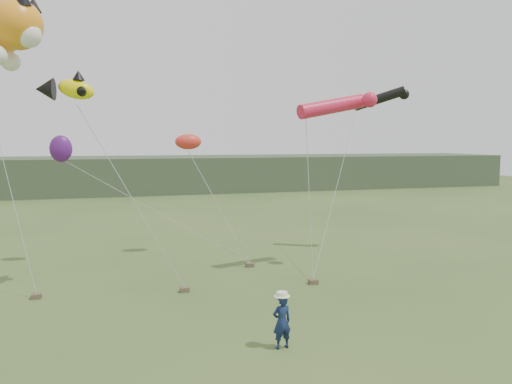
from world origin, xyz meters
TOP-DOWN VIEW (x-y plane):
  - ground at (0.00, 0.00)m, footprint 120.00×120.00m
  - headland at (-3.11, 44.69)m, footprint 90.00×13.00m
  - festival_attendant at (0.69, -1.83)m, footprint 0.62×0.46m
  - sandbag_anchors at (-2.18, 4.56)m, footprint 13.69×5.34m
  - fish_kite at (-5.51, 6.00)m, footprint 2.34×1.53m
  - tube_kites at (7.30, 6.83)m, footprint 7.32×4.80m
  - misc_kites at (-3.23, 10.59)m, footprint 7.28×1.07m

SIDE VIEW (x-z plane):
  - ground at x=0.00m, z-range 0.00..0.00m
  - sandbag_anchors at x=-2.18m, z-range 0.00..0.19m
  - festival_attendant at x=0.69m, z-range 0.00..1.57m
  - headland at x=-3.11m, z-range -0.08..3.92m
  - misc_kites at x=-3.23m, z-range 5.02..6.37m
  - tube_kites at x=7.30m, z-range 6.75..8.67m
  - fish_kite at x=-5.51m, z-range 7.30..8.54m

